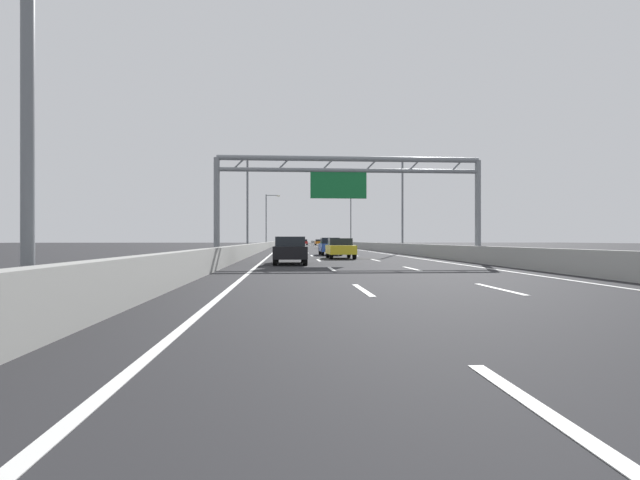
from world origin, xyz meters
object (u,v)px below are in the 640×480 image
object	(u,v)px
streetlamp_left_far	(267,217)
white_car	(289,242)
streetlamp_right_mid	(400,199)
streetlamp_right_far	(350,217)
black_car	(290,250)
sign_gantry	(348,181)
red_car	(304,242)
blue_car	(330,246)
orange_car	(318,242)
green_car	(290,243)
yellow_car	(340,248)
streetlamp_left_mid	(250,198)

from	to	relation	value
streetlamp_left_far	white_car	size ratio (longest dim) A/B	2.24
streetlamp_right_mid	streetlamp_right_far	bearing A→B (deg)	90.00
streetlamp_left_far	black_car	distance (m)	62.16
sign_gantry	streetlamp_left_far	size ratio (longest dim) A/B	1.71
red_car	streetlamp_right_far	bearing A→B (deg)	-77.67
black_car	blue_car	bearing A→B (deg)	77.14
white_car	orange_car	world-z (taller)	white_car
sign_gantry	blue_car	world-z (taller)	sign_gantry
streetlamp_right_mid	blue_car	xyz separation A→B (m)	(-7.63, -6.68, -4.65)
white_car	streetlamp_right_mid	bearing A→B (deg)	-82.75
streetlamp_right_mid	orange_car	world-z (taller)	streetlamp_right_mid
streetlamp_right_far	red_car	bearing A→B (deg)	102.33
streetlamp_right_far	black_car	world-z (taller)	streetlamp_right_far
sign_gantry	orange_car	distance (m)	89.98
sign_gantry	white_car	xyz separation A→B (m)	(-3.47, 105.31, -4.05)
blue_car	orange_car	world-z (taller)	blue_car
green_car	orange_car	size ratio (longest dim) A/B	0.97
blue_car	black_car	size ratio (longest dim) A/B	0.93
yellow_car	red_car	distance (m)	87.68
streetlamp_right_mid	black_car	xyz separation A→B (m)	(-11.08, -21.80, -4.64)
blue_car	streetlamp_left_mid	bearing A→B (deg)	137.54
sign_gantry	black_car	xyz separation A→B (m)	(-3.53, -3.14, -4.09)
green_car	black_car	world-z (taller)	black_car
sign_gantry	streetlamp_right_far	xyz separation A→B (m)	(7.55, 58.72, 0.56)
streetlamp_left_far	blue_car	size ratio (longest dim) A/B	2.21
streetlamp_left_mid	orange_car	distance (m)	72.18
sign_gantry	black_car	bearing A→B (deg)	-138.28
yellow_car	streetlamp_right_mid	bearing A→B (deg)	61.98
blue_car	white_car	distance (m)	93.40
streetlamp_right_mid	blue_car	world-z (taller)	streetlamp_right_mid
yellow_car	streetlamp_right_far	bearing A→B (deg)	82.08
streetlamp_left_far	streetlamp_right_far	world-z (taller)	same
blue_car	white_car	bearing A→B (deg)	92.08
red_car	orange_car	distance (m)	4.26
streetlamp_right_mid	streetlamp_right_far	size ratio (longest dim) A/B	1.00
streetlamp_left_far	red_car	bearing A→B (deg)	77.15
streetlamp_left_mid	black_car	world-z (taller)	streetlamp_left_mid
streetlamp_left_mid	streetlamp_right_far	size ratio (longest dim) A/B	1.00
white_car	green_car	bearing A→B (deg)	-89.94
streetlamp_left_far	blue_car	distance (m)	47.55
streetlamp_left_mid	green_car	xyz separation A→B (m)	(3.97, 30.56, -4.65)
streetlamp_left_mid	yellow_car	bearing A→B (deg)	-62.53
white_car	streetlamp_right_far	bearing A→B (deg)	-76.68
yellow_car	orange_car	distance (m)	85.43
red_car	orange_car	world-z (taller)	red_car
orange_car	streetlamp_right_far	bearing A→B (deg)	-83.13
sign_gantry	green_car	size ratio (longest dim) A/B	3.68
streetlamp_left_far	streetlamp_right_mid	bearing A→B (deg)	-69.56
white_car	red_car	xyz separation A→B (m)	(3.72, -13.16, -0.05)
sign_gantry	green_car	distance (m)	49.50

